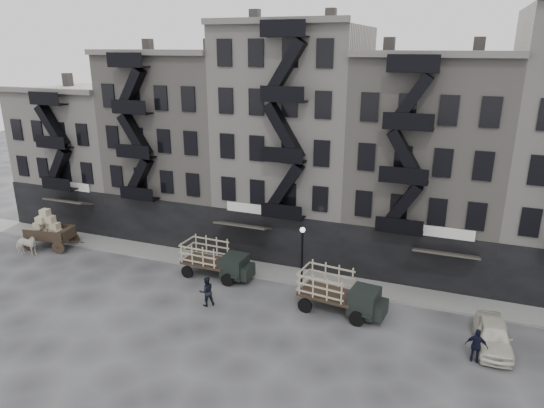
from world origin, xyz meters
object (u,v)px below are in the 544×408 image
(wagon, at_px, (48,226))
(pedestrian_mid, at_px, (207,291))
(policeman, at_px, (476,346))
(horse, at_px, (26,245))
(stake_truck_west, at_px, (216,257))
(stake_truck_east, at_px, (340,290))
(car_east, at_px, (493,335))

(wagon, bearing_deg, pedestrian_mid, -19.76)
(pedestrian_mid, relative_size, policeman, 1.04)
(horse, bearing_deg, stake_truck_west, -92.90)
(stake_truck_east, bearing_deg, wagon, -176.72)
(stake_truck_east, xyz_separation_m, car_east, (8.65, -0.65, -0.76))
(horse, height_order, stake_truck_west, stake_truck_west)
(horse, relative_size, car_east, 0.47)
(stake_truck_east, bearing_deg, pedestrian_mid, -157.91)
(pedestrian_mid, xyz_separation_m, policeman, (15.76, -0.15, -0.03))
(wagon, bearing_deg, stake_truck_east, -10.56)
(wagon, relative_size, stake_truck_east, 0.74)
(wagon, distance_m, pedestrian_mid, 16.74)
(stake_truck_west, xyz_separation_m, pedestrian_mid, (1.31, -3.82, -0.48))
(stake_truck_east, distance_m, pedestrian_mid, 8.31)
(horse, bearing_deg, policeman, -103.85)
(horse, relative_size, wagon, 0.51)
(car_east, relative_size, pedestrian_mid, 2.25)
(stake_truck_east, height_order, policeman, stake_truck_east)
(car_east, bearing_deg, horse, 175.68)
(stake_truck_east, relative_size, policeman, 2.90)
(stake_truck_west, height_order, policeman, stake_truck_west)
(car_east, height_order, policeman, policeman)
(horse, height_order, stake_truck_east, stake_truck_east)
(horse, xyz_separation_m, policeman, (32.57, -1.91, 0.08))
(pedestrian_mid, bearing_deg, wagon, -56.64)
(horse, distance_m, car_east, 33.46)
(stake_truck_east, relative_size, pedestrian_mid, 2.80)
(stake_truck_west, bearing_deg, wagon, -177.21)
(car_east, height_order, pedestrian_mid, pedestrian_mid)
(wagon, distance_m, car_east, 33.05)
(stake_truck_west, relative_size, pedestrian_mid, 2.65)
(wagon, xyz_separation_m, pedestrian_mid, (16.31, -3.70, -0.87))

